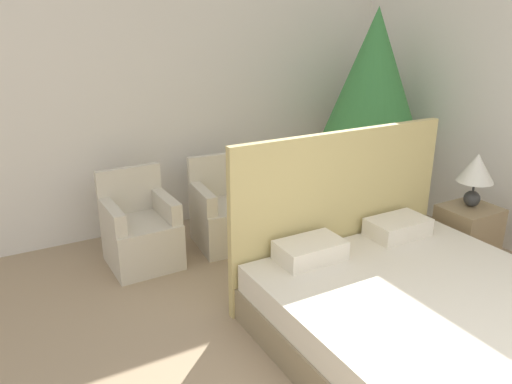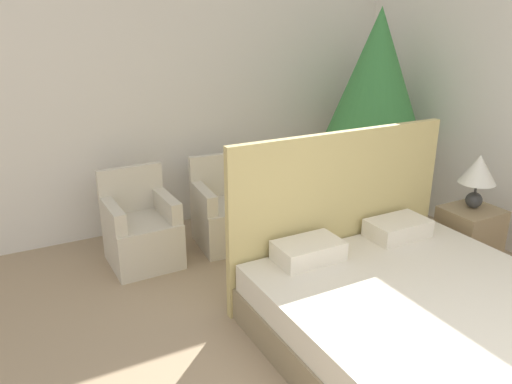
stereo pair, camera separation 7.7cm
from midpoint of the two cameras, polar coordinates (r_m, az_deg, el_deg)
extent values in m
cube|color=silver|center=(5.12, -9.77, 12.00)|extent=(10.00, 0.06, 2.90)
cube|color=#8C7A5B|center=(3.52, 19.90, -16.20)|extent=(1.88, 2.15, 0.25)
cube|color=beige|center=(3.40, 20.35, -13.13)|extent=(1.84, 2.11, 0.20)
cube|color=tan|center=(3.96, 8.93, -2.29)|extent=(1.92, 0.06, 1.30)
cube|color=silver|center=(3.62, 5.60, -6.64)|extent=(0.48, 0.30, 0.14)
cube|color=silver|center=(4.12, 15.37, -3.87)|extent=(0.48, 0.30, 0.14)
cube|color=beige|center=(4.55, -13.31, -5.67)|extent=(0.59, 0.60, 0.42)
cube|color=beige|center=(4.62, -14.71, 0.27)|extent=(0.58, 0.07, 0.42)
cube|color=beige|center=(4.37, -16.60, -2.71)|extent=(0.11, 0.53, 0.19)
cube|color=beige|center=(4.49, -10.71, -1.59)|extent=(0.11, 0.53, 0.19)
cube|color=beige|center=(4.80, -3.72, -3.70)|extent=(0.63, 0.63, 0.42)
cube|color=beige|center=(4.89, -4.92, 1.93)|extent=(0.58, 0.11, 0.42)
cube|color=beige|center=(4.62, -6.58, -0.75)|extent=(0.15, 0.53, 0.19)
cube|color=beige|center=(4.77, -1.12, 0.08)|extent=(0.15, 0.53, 0.19)
cylinder|color=#38281E|center=(5.67, 11.88, -0.79)|extent=(0.40, 0.40, 0.34)
cylinder|color=brown|center=(5.53, 12.21, 3.61)|extent=(0.06, 0.06, 0.57)
cone|color=#387F3D|center=(5.35, 12.94, 13.16)|extent=(0.98, 0.98, 1.28)
cube|color=#937A56|center=(4.82, 22.51, -4.53)|extent=(0.46, 0.41, 0.52)
sphere|color=#333333|center=(4.73, 23.01, -0.70)|extent=(0.14, 0.14, 0.14)
cylinder|color=#333333|center=(4.69, 23.20, 0.61)|extent=(0.02, 0.02, 0.09)
cone|color=silver|center=(4.64, 23.47, 2.55)|extent=(0.31, 0.31, 0.25)
camera|label=1|loc=(0.04, -90.53, -0.19)|focal=35.00mm
camera|label=2|loc=(0.04, 89.47, 0.19)|focal=35.00mm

